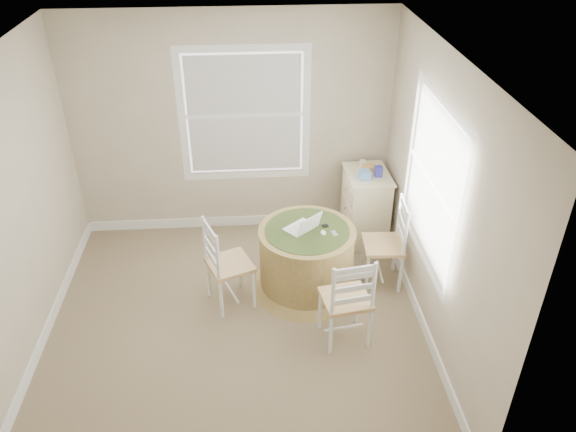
{
  "coord_description": "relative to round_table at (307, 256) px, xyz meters",
  "views": [
    {
      "loc": [
        0.2,
        -4.09,
        3.8
      ],
      "look_at": [
        0.54,
        0.45,
        0.94
      ],
      "focal_mm": 35.0,
      "sensor_mm": 36.0,
      "label": 1
    }
  ],
  "objects": [
    {
      "name": "box_blue",
      "position": [
        0.88,
        0.78,
        0.53
      ],
      "size": [
        0.08,
        0.08,
        0.12
      ],
      "primitive_type": "cube",
      "rotation": [
        0.0,
        0.0,
        0.04
      ],
      "color": "#3737A6",
      "rests_on": "corner_chest"
    },
    {
      "name": "phone",
      "position": [
        0.26,
        -0.08,
        0.32
      ],
      "size": [
        0.06,
        0.1,
        0.02
      ],
      "primitive_type": "cube",
      "rotation": [
        0.0,
        0.0,
        0.22
      ],
      "color": "#B7BABF",
      "rests_on": "round_table"
    },
    {
      "name": "box_yellow",
      "position": [
        0.81,
        0.95,
        0.5
      ],
      "size": [
        0.15,
        0.11,
        0.06
      ],
      "primitive_type": "cube",
      "rotation": [
        0.0,
        0.0,
        0.04
      ],
      "color": "#E0A34F",
      "rests_on": "corner_chest"
    },
    {
      "name": "round_table",
      "position": [
        0.0,
        0.0,
        0.0
      ],
      "size": [
        1.16,
        1.16,
        0.71
      ],
      "rotation": [
        0.0,
        0.0,
        0.22
      ],
      "color": "#A5894A",
      "rests_on": "ground"
    },
    {
      "name": "chair_left",
      "position": [
        -0.78,
        -0.2,
        0.09
      ],
      "size": [
        0.53,
        0.54,
        0.95
      ],
      "primitive_type": null,
      "rotation": [
        0.0,
        0.0,
        1.95
      ],
      "color": "white",
      "rests_on": "ground"
    },
    {
      "name": "mouse",
      "position": [
        0.15,
        -0.06,
        0.32
      ],
      "size": [
        0.07,
        0.1,
        0.03
      ],
      "primitive_type": "ellipsoid",
      "rotation": [
        0.0,
        0.0,
        0.22
      ],
      "color": "white",
      "rests_on": "round_table"
    },
    {
      "name": "tissue_box",
      "position": [
        0.7,
        0.73,
        0.52
      ],
      "size": [
        0.13,
        0.13,
        0.1
      ],
      "primitive_type": "cube",
      "rotation": [
        0.0,
        0.0,
        0.04
      ],
      "color": "#639CE4",
      "rests_on": "corner_chest"
    },
    {
      "name": "corner_chest",
      "position": [
        0.77,
        0.86,
        0.05
      ],
      "size": [
        0.52,
        0.66,
        0.86
      ],
      "rotation": [
        0.0,
        0.0,
        0.04
      ],
      "color": "#FBECBC",
      "rests_on": "ground"
    },
    {
      "name": "chair_near",
      "position": [
        0.27,
        -0.79,
        0.09
      ],
      "size": [
        0.48,
        0.46,
        0.95
      ],
      "primitive_type": null,
      "rotation": [
        0.0,
        0.0,
        3.3
      ],
      "color": "white",
      "rests_on": "ground"
    },
    {
      "name": "cup_cream",
      "position": [
        0.74,
        1.04,
        0.52
      ],
      "size": [
        0.07,
        0.07,
        0.09
      ],
      "primitive_type": "cylinder",
      "color": "beige",
      "rests_on": "corner_chest"
    },
    {
      "name": "keys",
      "position": [
        0.19,
        0.05,
        0.32
      ],
      "size": [
        0.07,
        0.06,
        0.02
      ],
      "primitive_type": "cube",
      "rotation": [
        0.0,
        0.0,
        0.22
      ],
      "color": "black",
      "rests_on": "round_table"
    },
    {
      "name": "laptop",
      "position": [
        -0.04,
        0.02,
        0.35
      ],
      "size": [
        0.41,
        0.4,
        0.22
      ],
      "rotation": [
        0.0,
        0.0,
        3.86
      ],
      "color": "white",
      "rests_on": "round_table"
    },
    {
      "name": "chair_right",
      "position": [
        0.79,
        0.02,
        0.09
      ],
      "size": [
        0.43,
        0.44,
        0.95
      ],
      "primitive_type": null,
      "rotation": [
        0.0,
        0.0,
        -1.63
      ],
      "color": "white",
      "rests_on": "ground"
    },
    {
      "name": "room",
      "position": [
        -0.57,
        -0.39,
        0.91
      ],
      "size": [
        3.64,
        3.64,
        2.64
      ],
      "color": "#867555",
      "rests_on": "ground"
    }
  ]
}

